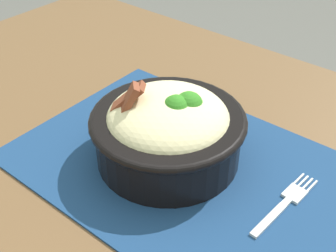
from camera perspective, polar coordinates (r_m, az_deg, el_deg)
The scene contains 4 objects.
table at distance 0.60m, azimuth -0.72°, elevation -11.03°, with size 1.15×0.78×0.70m.
placemat at distance 0.56m, azimuth 3.50°, elevation -5.89°, with size 0.46×0.30×0.00m, color navy.
bowl at distance 0.54m, azimuth 0.03°, elevation -0.26°, with size 0.21×0.21×0.11m.
fork at distance 0.53m, azimuth 15.20°, elevation -9.56°, with size 0.02×0.12×0.00m.
Camera 1 is at (0.27, -0.31, 1.08)m, focal length 46.67 mm.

